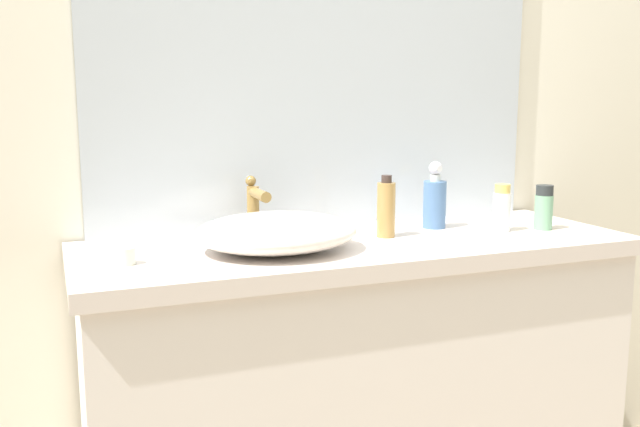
{
  "coord_description": "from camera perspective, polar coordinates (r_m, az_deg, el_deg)",
  "views": [
    {
      "loc": [
        -0.75,
        -1.13,
        1.22
      ],
      "look_at": [
        -0.14,
        0.42,
        0.94
      ],
      "focal_mm": 38.95,
      "sensor_mm": 36.0,
      "label": 1
    }
  ],
  "objects": [
    {
      "name": "bathroom_wall_rear",
      "position": [
        2.01,
        0.53,
        11.74
      ],
      "size": [
        6.0,
        0.06,
        2.6
      ],
      "primitive_type": "cube",
      "color": "silver",
      "rests_on": "ground"
    },
    {
      "name": "vanity_counter",
      "position": [
        1.9,
        3.16,
        -14.97
      ],
      "size": [
        1.41,
        0.5,
        0.86
      ],
      "color": "white",
      "rests_on": "ground"
    },
    {
      "name": "wall_mirror_panel",
      "position": [
        1.98,
        0.28,
        16.23
      ],
      "size": [
        1.31,
        0.01,
        1.18
      ],
      "primitive_type": "cube",
      "color": "#B2BCC6",
      "rests_on": "vanity_counter"
    },
    {
      "name": "sink_basin",
      "position": [
        1.65,
        -3.61,
        -1.54
      ],
      "size": [
        0.39,
        0.33,
        0.09
      ],
      "primitive_type": "ellipsoid",
      "color": "silver",
      "rests_on": "vanity_counter"
    },
    {
      "name": "faucet",
      "position": [
        1.81,
        -5.35,
        0.91
      ],
      "size": [
        0.03,
        0.15,
        0.16
      ],
      "color": "olive",
      "rests_on": "vanity_counter"
    },
    {
      "name": "soap_dispenser",
      "position": [
        1.95,
        9.4,
        1.06
      ],
      "size": [
        0.06,
        0.06,
        0.19
      ],
      "color": "#486C9B",
      "rests_on": "vanity_counter"
    },
    {
      "name": "lotion_bottle",
      "position": [
        1.81,
        5.46,
        0.4
      ],
      "size": [
        0.05,
        0.05,
        0.16
      ],
      "color": "#A78145",
      "rests_on": "vanity_counter"
    },
    {
      "name": "perfume_bottle",
      "position": [
        2.0,
        17.91,
        0.45
      ],
      "size": [
        0.05,
        0.05,
        0.12
      ],
      "color": "#6DA07A",
      "rests_on": "vanity_counter"
    },
    {
      "name": "spray_can",
      "position": [
        1.94,
        14.71,
        0.39
      ],
      "size": [
        0.05,
        0.05,
        0.13
      ],
      "color": "white",
      "rests_on": "vanity_counter"
    },
    {
      "name": "candle_jar",
      "position": [
        1.57,
        -15.75,
        -3.38
      ],
      "size": [
        0.05,
        0.05,
        0.04
      ],
      "primitive_type": "cylinder",
      "color": "silver",
      "rests_on": "vanity_counter"
    }
  ]
}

